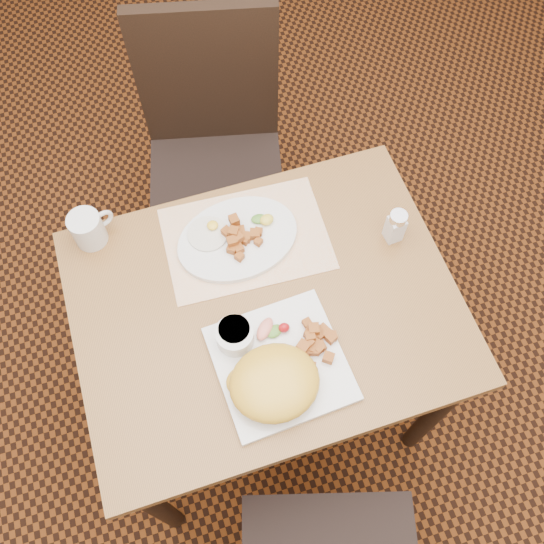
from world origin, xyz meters
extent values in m
plane|color=black|center=(0.00, 0.00, 0.00)|extent=(8.00, 8.00, 0.00)
cube|color=#905E2C|center=(0.00, 0.00, 0.73)|extent=(0.90, 0.70, 0.03)
cylinder|color=black|center=(-0.40, -0.30, 0.36)|extent=(0.05, 0.05, 0.71)
cylinder|color=black|center=(0.40, -0.30, 0.36)|extent=(0.05, 0.05, 0.71)
cylinder|color=black|center=(-0.40, 0.30, 0.36)|extent=(0.05, 0.05, 0.71)
cylinder|color=black|center=(0.40, 0.30, 0.36)|extent=(0.05, 0.05, 0.71)
cylinder|color=black|center=(-0.16, -0.39, 0.21)|extent=(0.04, 0.04, 0.42)
cylinder|color=black|center=(0.19, -0.50, 0.21)|extent=(0.04, 0.04, 0.42)
cube|color=black|center=(0.02, 0.57, 0.45)|extent=(0.51, 0.51, 0.05)
cylinder|color=black|center=(0.23, 0.71, 0.21)|extent=(0.04, 0.04, 0.42)
cylinder|color=black|center=(0.15, 0.36, 0.21)|extent=(0.04, 0.04, 0.42)
cylinder|color=black|center=(-0.12, 0.79, 0.21)|extent=(0.04, 0.04, 0.42)
cylinder|color=black|center=(-0.20, 0.44, 0.21)|extent=(0.04, 0.04, 0.42)
cube|color=black|center=(0.06, 0.77, 0.72)|extent=(0.42, 0.14, 0.50)
cube|color=white|center=(0.01, 0.18, 0.75)|extent=(0.41, 0.30, 0.00)
cube|color=silver|center=(-0.01, -0.15, 0.76)|extent=(0.29, 0.29, 0.02)
ellipsoid|color=yellow|center=(-0.04, -0.20, 0.80)|extent=(0.20, 0.18, 0.07)
ellipsoid|color=yellow|center=(-0.02, -0.22, 0.78)|extent=(0.08, 0.07, 0.03)
ellipsoid|color=yellow|center=(-0.10, -0.17, 0.78)|extent=(0.08, 0.07, 0.03)
cylinder|color=silver|center=(-0.09, -0.07, 0.79)|extent=(0.09, 0.09, 0.05)
cylinder|color=beige|center=(-0.09, -0.06, 0.81)|extent=(0.07, 0.07, 0.01)
ellipsoid|color=#387223|center=(0.00, -0.08, 0.77)|extent=(0.05, 0.04, 0.01)
ellipsoid|color=red|center=(0.02, -0.08, 0.78)|extent=(0.03, 0.03, 0.03)
ellipsoid|color=#F28C72|center=(-0.02, -0.07, 0.78)|extent=(0.06, 0.06, 0.02)
cylinder|color=white|center=(-0.08, 0.21, 0.77)|extent=(0.10, 0.10, 0.01)
ellipsoid|color=yellow|center=(-0.06, 0.23, 0.78)|extent=(0.03, 0.03, 0.01)
ellipsoid|color=#387223|center=(0.05, 0.21, 0.78)|extent=(0.04, 0.03, 0.01)
ellipsoid|color=yellow|center=(0.07, 0.20, 0.78)|extent=(0.04, 0.04, 0.02)
cube|color=white|center=(0.36, 0.08, 0.79)|extent=(0.04, 0.04, 0.08)
cylinder|color=silver|center=(0.36, 0.08, 0.84)|extent=(0.04, 0.04, 0.02)
cylinder|color=silver|center=(-0.36, 0.30, 0.80)|extent=(0.08, 0.08, 0.09)
torus|color=silver|center=(-0.31, 0.32, 0.80)|extent=(0.05, 0.03, 0.05)
cube|color=#AE5A1C|center=(0.03, -0.17, 0.78)|extent=(0.03, 0.03, 0.02)
cube|color=#AE5A1C|center=(0.08, -0.15, 0.78)|extent=(0.03, 0.03, 0.02)
cube|color=#AE5A1C|center=(0.11, -0.12, 0.78)|extent=(0.03, 0.03, 0.02)
cube|color=#AE5A1C|center=(0.06, -0.12, 0.77)|extent=(0.02, 0.02, 0.02)
cube|color=#AE5A1C|center=(0.08, -0.15, 0.78)|extent=(0.02, 0.03, 0.02)
cube|color=#AE5A1C|center=(0.11, -0.14, 0.78)|extent=(0.03, 0.03, 0.02)
cube|color=#AE5A1C|center=(0.08, -0.11, 0.78)|extent=(0.03, 0.03, 0.02)
cube|color=#AE5A1C|center=(0.06, -0.15, 0.78)|extent=(0.03, 0.03, 0.02)
cube|color=#AE5A1C|center=(0.05, -0.18, 0.78)|extent=(0.02, 0.02, 0.02)
cube|color=#AE5A1C|center=(0.06, -0.14, 0.79)|extent=(0.03, 0.03, 0.02)
cube|color=#AE5A1C|center=(0.07, -0.14, 0.78)|extent=(0.03, 0.03, 0.02)
cube|color=#AE5A1C|center=(0.11, -0.13, 0.78)|extent=(0.02, 0.02, 0.02)
cube|color=#AE5A1C|center=(0.08, -0.15, 0.78)|extent=(0.02, 0.02, 0.02)
cube|color=#AE5A1C|center=(0.04, -0.14, 0.79)|extent=(0.03, 0.03, 0.02)
cube|color=#AE5A1C|center=(0.08, -0.11, 0.80)|extent=(0.03, 0.03, 0.03)
cube|color=#AE5A1C|center=(0.06, -0.14, 0.78)|extent=(0.03, 0.03, 0.02)
cube|color=#AE5A1C|center=(0.06, -0.13, 0.79)|extent=(0.02, 0.02, 0.02)
cube|color=#AE5A1C|center=(0.10, -0.11, 0.78)|extent=(0.03, 0.03, 0.02)
cube|color=#AE5A1C|center=(0.04, -0.15, 0.78)|extent=(0.03, 0.03, 0.02)
cube|color=#AE5A1C|center=(0.02, -0.15, 0.77)|extent=(0.02, 0.02, 0.02)
cube|color=#AE5A1C|center=(0.07, -0.08, 0.77)|extent=(0.02, 0.02, 0.02)
cube|color=#AE5A1C|center=(0.09, -0.12, 0.78)|extent=(0.03, 0.03, 0.02)
cube|color=#AE5A1C|center=(0.09, -0.18, 0.78)|extent=(0.03, 0.03, 0.02)
cube|color=#AE5A1C|center=(0.07, -0.11, 0.78)|extent=(0.03, 0.03, 0.02)
cube|color=#AE5A1C|center=(0.08, -0.11, 0.78)|extent=(0.04, 0.04, 0.02)
cube|color=#AE5A1C|center=(0.00, 0.17, 0.78)|extent=(0.03, 0.03, 0.02)
cube|color=#AE5A1C|center=(-0.02, 0.18, 0.80)|extent=(0.03, 0.03, 0.02)
cube|color=#AE5A1C|center=(0.00, 0.19, 0.78)|extent=(0.02, 0.02, 0.02)
cube|color=#AE5A1C|center=(-0.01, 0.22, 0.80)|extent=(0.02, 0.03, 0.02)
cube|color=#AE5A1C|center=(-0.03, 0.13, 0.78)|extent=(0.03, 0.03, 0.02)
cube|color=#AE5A1C|center=(-0.04, 0.20, 0.78)|extent=(0.03, 0.03, 0.02)
cube|color=#AE5A1C|center=(0.03, 0.17, 0.78)|extent=(0.03, 0.03, 0.02)
cube|color=#AE5A1C|center=(-0.02, 0.15, 0.78)|extent=(0.03, 0.02, 0.02)
cube|color=#AE5A1C|center=(0.03, 0.15, 0.78)|extent=(0.02, 0.02, 0.02)
cube|color=#AE5A1C|center=(-0.02, 0.17, 0.80)|extent=(0.03, 0.03, 0.02)
cube|color=#AE5A1C|center=(0.04, 0.18, 0.78)|extent=(0.03, 0.02, 0.02)
cube|color=#AE5A1C|center=(-0.04, 0.15, 0.78)|extent=(0.03, 0.03, 0.02)
cube|color=#AE5A1C|center=(-0.03, 0.16, 0.80)|extent=(0.02, 0.02, 0.02)
cube|color=#AE5A1C|center=(0.00, 0.17, 0.78)|extent=(0.03, 0.03, 0.02)
cube|color=#AE5A1C|center=(0.01, 0.17, 0.78)|extent=(0.03, 0.02, 0.02)
camera|label=1|loc=(-0.17, -0.56, 2.05)|focal=40.00mm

